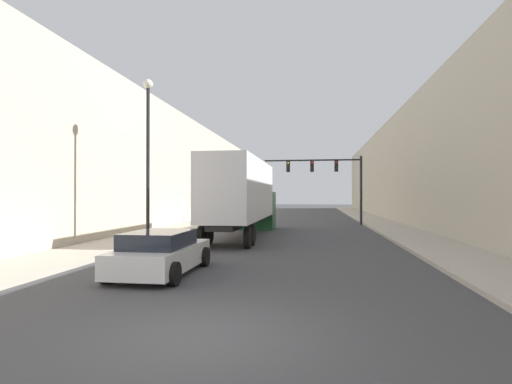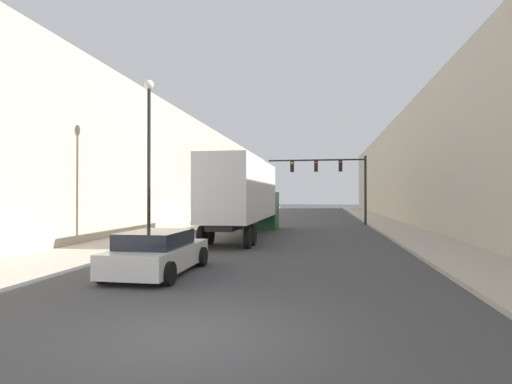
# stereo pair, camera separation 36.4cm
# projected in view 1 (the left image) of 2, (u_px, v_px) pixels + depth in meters

# --- Properties ---
(ground_plane) EXTENTS (200.00, 200.00, 0.00)m
(ground_plane) POSITION_uv_depth(u_px,v_px,m) (199.00, 337.00, 6.69)
(ground_plane) COLOR #424244
(sidewalk_right) EXTENTS (3.08, 80.00, 0.15)m
(sidewalk_right) POSITION_uv_depth(u_px,v_px,m) (376.00, 221.00, 35.31)
(sidewalk_right) COLOR #B2A899
(sidewalk_right) RESTS_ON ground
(sidewalk_left) EXTENTS (3.08, 80.00, 0.15)m
(sidewalk_left) POSITION_uv_depth(u_px,v_px,m) (215.00, 220.00, 37.44)
(sidewalk_left) COLOR #B2A899
(sidewalk_left) RESTS_ON ground
(building_right) EXTENTS (6.00, 80.00, 9.57)m
(building_right) POSITION_uv_depth(u_px,v_px,m) (430.00, 168.00, 34.69)
(building_right) COLOR #BCB29E
(building_right) RESTS_ON ground
(building_left) EXTENTS (6.00, 80.00, 9.20)m
(building_left) POSITION_uv_depth(u_px,v_px,m) (168.00, 172.00, 38.14)
(building_left) COLOR beige
(building_left) RESTS_ON ground
(semi_truck) EXTENTS (2.42, 12.66, 4.27)m
(semi_truck) POSITION_uv_depth(u_px,v_px,m) (244.00, 195.00, 22.81)
(semi_truck) COLOR silver
(semi_truck) RESTS_ON ground
(sedan_car) EXTENTS (2.11, 4.26, 1.30)m
(sedan_car) POSITION_uv_depth(u_px,v_px,m) (161.00, 253.00, 12.04)
(sedan_car) COLOR silver
(sedan_car) RESTS_ON ground
(traffic_signal_gantry) EXTENTS (7.98, 0.35, 5.59)m
(traffic_signal_gantry) POSITION_uv_depth(u_px,v_px,m) (332.00, 175.00, 32.69)
(traffic_signal_gantry) COLOR black
(traffic_signal_gantry) RESTS_ON ground
(street_lamp) EXTENTS (0.44, 0.44, 7.74)m
(street_lamp) POSITION_uv_depth(u_px,v_px,m) (148.00, 141.00, 18.37)
(street_lamp) COLOR black
(street_lamp) RESTS_ON ground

